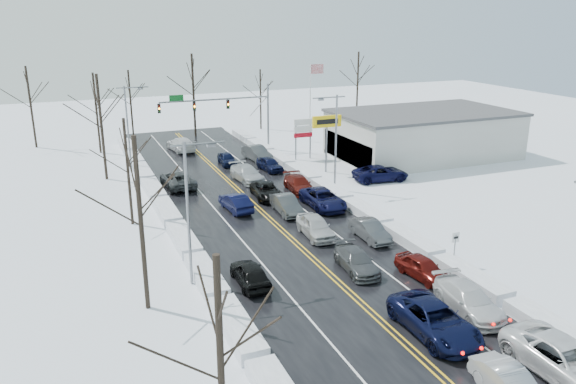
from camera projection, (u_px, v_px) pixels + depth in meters
name	position (u px, v px, depth m)	size (l,w,h in m)	color
ground	(293.00, 240.00, 41.42)	(160.00, 160.00, 0.00)	silver
road_surface	(283.00, 231.00, 43.18)	(14.00, 84.00, 0.01)	black
snow_bank_left	(185.00, 246.00, 40.43)	(1.48, 72.00, 0.74)	silver
snow_bank_right	(369.00, 218.00, 45.94)	(1.48, 72.00, 0.74)	silver
traffic_signal_mast	(228.00, 108.00, 65.67)	(13.28, 0.39, 8.00)	slate
tires_plus_sign	(327.00, 125.00, 57.80)	(3.20, 0.34, 6.00)	slate
used_vehicles_sign	(303.00, 131.00, 63.60)	(2.20, 0.22, 4.65)	slate
speed_limit_sign	(455.00, 243.00, 36.85)	(0.55, 0.09, 2.35)	slate
flagpole	(311.00, 96.00, 71.55)	(1.87, 1.20, 10.00)	silver
dealership_building	(423.00, 134.00, 65.16)	(20.40, 12.40, 5.30)	beige
streetlight_ne	(334.00, 135.00, 51.63)	(3.20, 0.25, 9.00)	slate
streetlight_sw	(191.00, 202.00, 33.28)	(3.20, 0.25, 9.00)	slate
streetlight_nw	(129.00, 122.00, 57.95)	(3.20, 0.25, 9.00)	slate
tree_left_a	(219.00, 332.00, 17.91)	(3.60, 3.60, 9.00)	#2D231C
tree_left_b	(138.00, 191.00, 29.85)	(4.00, 4.00, 10.00)	#2D231C
tree_left_c	(126.00, 151.00, 42.86)	(3.40, 3.40, 8.50)	#2D231C
tree_left_d	(100.00, 107.00, 54.52)	(4.20, 4.20, 10.50)	#2D231C
tree_left_e	(95.00, 97.00, 65.45)	(3.80, 3.80, 9.50)	#2D231C
tree_far_a	(29.00, 91.00, 68.02)	(4.00, 4.00, 10.00)	#2D231C
tree_far_b	(130.00, 91.00, 73.46)	(3.60, 3.60, 9.00)	#2D231C
tree_far_c	(193.00, 79.00, 74.17)	(4.40, 4.40, 11.00)	#2D231C
tree_far_d	(260.00, 88.00, 79.65)	(3.40, 3.40, 8.50)	#2D231C
tree_far_e	(358.00, 73.00, 85.46)	(4.20, 4.20, 10.50)	#2D231C
queued_car_2	(433.00, 334.00, 29.38)	(2.69, 5.84, 1.62)	black
queued_car_3	(356.00, 270.00, 36.62)	(1.88, 4.62, 1.34)	#434649
queued_car_4	(315.00, 236.00, 42.23)	(1.85, 4.61, 1.57)	#BDBDBF
queued_car_5	(286.00, 213.00, 47.14)	(1.56, 4.48, 1.48)	#3A3D3F
queued_car_6	(267.00, 198.00, 51.04)	(2.22, 4.81, 1.34)	black
queued_car_7	(247.00, 181.00, 56.13)	(2.13, 5.24, 1.52)	#AAAEB2
queued_car_8	(227.00, 165.00, 62.14)	(1.58, 3.93, 1.34)	black
queued_car_10	(564.00, 376.00, 25.93)	(2.85, 6.17, 1.72)	silver
queued_car_11	(467.00, 312.00, 31.54)	(2.11, 5.18, 1.50)	silver
queued_car_12	(422.00, 277.00, 35.62)	(1.64, 4.08, 1.39)	#530E0B
queued_car_13	(369.00, 239.00, 41.69)	(1.48, 4.25, 1.40)	#444649
queued_car_14	(323.00, 207.00, 48.52)	(2.56, 5.56, 1.54)	black
queued_car_15	(299.00, 191.00, 52.82)	(1.99, 4.90, 1.42)	#4B0F0A
queued_car_16	(270.00, 170.00, 59.89)	(1.65, 4.11, 1.40)	black
queued_car_17	(257.00, 160.00, 64.00)	(1.74, 5.00, 1.65)	#45484A
oncoming_car_0	(236.00, 210.00, 47.76)	(1.56, 4.47, 1.47)	black
oncoming_car_1	(178.00, 187.00, 54.16)	(2.58, 5.60, 1.56)	#383B3D
oncoming_car_2	(181.00, 151.00, 68.45)	(2.32, 5.70, 1.65)	silver
oncoming_car_3	(251.00, 284.00, 34.71)	(1.72, 4.28, 1.46)	black
parked_car_0	(380.00, 181.00, 56.23)	(2.59, 5.61, 1.56)	black
parked_car_1	(384.00, 168.00, 60.65)	(2.10, 5.16, 1.50)	#383A3C
parked_car_2	(338.00, 156.00, 66.03)	(1.79, 4.45, 1.52)	black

